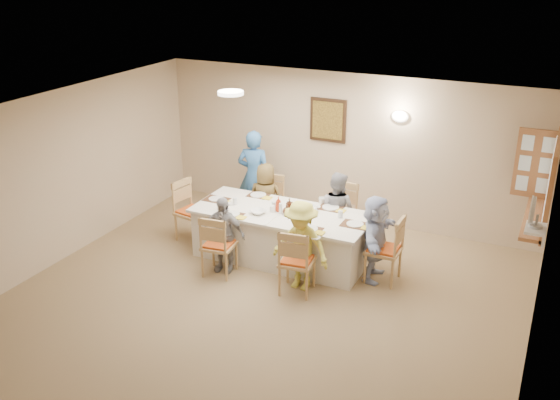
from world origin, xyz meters
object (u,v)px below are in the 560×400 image
at_px(chair_back_left, 269,205).
at_px(diner_front_left, 223,234).
at_px(chair_front_left, 219,244).
at_px(diner_front_right, 301,246).
at_px(diner_right_end, 375,238).
at_px(chair_front_right, 297,260).
at_px(chair_back_right, 339,216).
at_px(diner_back_left, 266,200).
at_px(serving_hatch, 552,183).
at_px(desk_fan, 535,216).
at_px(diner_back_right, 336,211).
at_px(caregiver, 254,176).
at_px(condiment_ketchup, 278,204).
at_px(chair_right_end, 384,249).
at_px(chair_left_end, 192,211).
at_px(dining_table, 282,235).

bearing_deg(chair_back_left, diner_front_left, -100.11).
relative_size(chair_front_left, diner_front_right, 0.73).
bearing_deg(diner_front_right, diner_right_end, 44.41).
height_order(chair_front_left, chair_front_right, chair_front_right).
distance_m(chair_back_left, chair_back_right, 1.20).
xyz_separation_m(chair_front_right, diner_back_left, (-1.20, 1.48, 0.13)).
distance_m(serving_hatch, desk_fan, 1.36).
xyz_separation_m(chair_back_right, diner_back_right, (0.00, -0.12, 0.12)).
bearing_deg(diner_right_end, diner_back_left, 66.78).
distance_m(caregiver, condiment_ketchup, 1.54).
bearing_deg(chair_back_left, chair_right_end, -30.52).
bearing_deg(desk_fan, diner_back_left, 162.11).
bearing_deg(serving_hatch, chair_back_left, 179.18).
height_order(serving_hatch, chair_front_right, serving_hatch).
relative_size(desk_fan, chair_right_end, 0.31).
relative_size(desk_fan, condiment_ketchup, 1.31).
bearing_deg(diner_back_left, caregiver, -55.88).
height_order(chair_front_left, chair_left_end, chair_left_end).
distance_m(chair_back_right, chair_right_end, 1.24).
xyz_separation_m(chair_left_end, diner_front_right, (2.15, -0.68, 0.14)).
distance_m(diner_back_right, diner_right_end, 1.07).
relative_size(diner_back_right, diner_front_left, 1.10).
xyz_separation_m(diner_back_right, diner_front_right, (0.00, -1.36, 0.01)).
bearing_deg(chair_front_left, diner_front_right, 179.43).
xyz_separation_m(desk_fan, chair_right_end, (-1.84, 0.61, -1.07)).
bearing_deg(caregiver, chair_back_left, 132.21).
height_order(dining_table, chair_back_left, chair_back_left).
distance_m(chair_back_left, chair_left_end, 1.24).
bearing_deg(diner_front_left, chair_back_left, 84.13).
xyz_separation_m(dining_table, diner_right_end, (1.42, 0.00, 0.24)).
bearing_deg(chair_left_end, dining_table, -79.42).
relative_size(chair_back_left, caregiver, 0.59).
relative_size(chair_front_left, diner_back_left, 0.77).
xyz_separation_m(chair_left_end, condiment_ketchup, (1.50, -0.01, 0.39)).
distance_m(desk_fan, chair_left_end, 5.09).
relative_size(desk_fan, chair_back_left, 0.32).
xyz_separation_m(diner_back_left, diner_right_end, (2.02, -0.68, 0.02)).
height_order(chair_back_right, diner_right_end, diner_right_end).
relative_size(chair_back_left, chair_left_end, 0.96).
xyz_separation_m(chair_back_right, caregiver, (-1.65, 0.35, 0.29)).
bearing_deg(condiment_ketchup, diner_back_right, 47.02).
bearing_deg(condiment_ketchup, desk_fan, -9.80).
height_order(desk_fan, diner_front_left, desk_fan).
bearing_deg(desk_fan, chair_front_right, -176.09).
height_order(chair_back_right, condiment_ketchup, same).
xyz_separation_m(chair_right_end, condiment_ketchup, (-1.60, -0.01, 0.39)).
relative_size(chair_front_right, condiment_ketchup, 4.13).
bearing_deg(chair_back_right, chair_front_left, -121.60).
height_order(chair_back_left, chair_back_right, chair_back_right).
height_order(chair_left_end, diner_back_right, diner_back_right).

